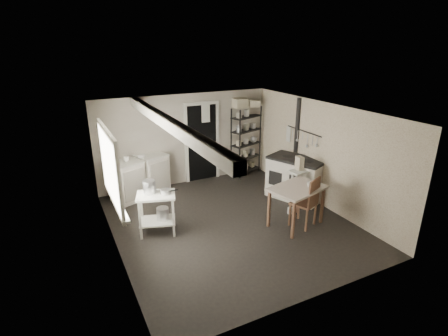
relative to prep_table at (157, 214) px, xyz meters
name	(u,v)px	position (x,y,z in m)	size (l,w,h in m)	color
floor	(231,223)	(1.43, -0.29, -0.40)	(5.00, 5.00, 0.00)	black
ceiling	(231,111)	(1.43, -0.29, 1.90)	(5.00, 5.00, 0.00)	beige
wall_back	(185,140)	(1.43, 2.21, 0.75)	(4.50, 0.02, 2.30)	#ADA494
wall_front	(317,229)	(1.43, -2.79, 0.75)	(4.50, 0.02, 2.30)	#ADA494
wall_left	(111,191)	(-0.82, -0.29, 0.75)	(0.02, 5.00, 2.30)	#ADA494
wall_right	(321,154)	(3.68, -0.29, 0.75)	(0.02, 5.00, 2.30)	#ADA494
window	(109,168)	(-0.79, -0.09, 1.10)	(0.12, 1.76, 1.28)	beige
doorway	(202,143)	(1.88, 2.18, 0.60)	(0.96, 0.10, 2.08)	beige
ceiling_beam	(168,123)	(0.23, -0.29, 1.80)	(0.18, 5.00, 0.18)	beige
wallpaper_panel	(321,154)	(3.67, -0.29, 0.75)	(0.01, 5.00, 2.30)	beige
utensil_rail	(303,131)	(3.62, 0.31, 1.15)	(0.06, 1.20, 0.44)	silver
prep_table	(157,214)	(0.00, 0.00, 0.00)	(0.71, 0.51, 0.81)	beige
stockpot	(149,187)	(-0.09, 0.11, 0.54)	(0.23, 0.23, 0.25)	silver
saucepan	(166,192)	(0.17, -0.06, 0.45)	(0.19, 0.19, 0.10)	silver
bucket	(163,214)	(0.10, -0.02, -0.02)	(0.23, 0.23, 0.25)	silver
base_cabinets	(140,177)	(0.14, 1.89, 0.06)	(1.43, 0.61, 0.94)	silver
mixing_bowl	(141,157)	(0.20, 1.87, 0.55)	(0.26, 0.26, 0.06)	white
counter_cup	(126,160)	(-0.16, 1.79, 0.57)	(0.13, 0.13, 0.10)	white
shelf_rack	(246,141)	(3.10, 2.01, 0.55)	(0.89, 0.34, 1.87)	black
shelf_jar	(238,127)	(2.84, 1.99, 0.97)	(0.09, 0.09, 0.19)	white
storage_box_a	(240,102)	(2.92, 2.05, 1.61)	(0.34, 0.30, 0.24)	beige
storage_box_b	(254,102)	(3.32, 1.99, 1.59)	(0.26, 0.24, 0.17)	beige
stove	(295,180)	(3.35, 0.12, 0.04)	(0.69, 1.25, 0.98)	silver
stovepipe	(297,127)	(3.65, 0.55, 1.19)	(0.10, 0.10, 1.29)	black
side_ledge	(300,189)	(3.15, -0.33, 0.03)	(0.58, 0.31, 0.89)	beige
oats_box	(299,164)	(3.11, -0.28, 0.61)	(0.12, 0.19, 0.29)	beige
work_table	(296,207)	(2.57, -0.93, -0.02)	(1.08, 0.75, 0.82)	beige
table_cup	(309,187)	(2.80, -1.01, 0.41)	(0.10, 0.10, 0.10)	white
chair	(303,203)	(2.69, -1.01, 0.08)	(0.43, 0.45, 1.05)	brown
flour_sack	(238,169)	(2.79, 1.87, -0.16)	(0.40, 0.34, 0.48)	beige
floor_crock	(290,210)	(2.77, -0.50, -0.33)	(0.11, 0.11, 0.14)	white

